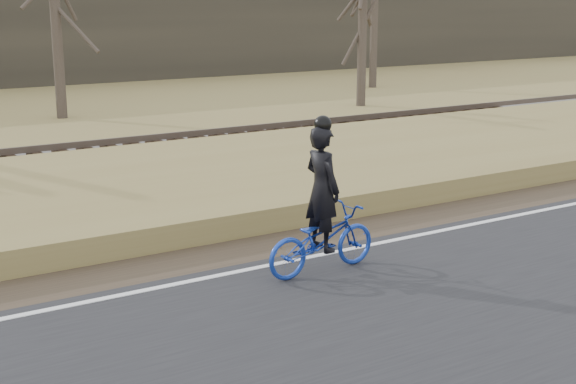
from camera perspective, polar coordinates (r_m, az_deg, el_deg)
ground at (r=11.12m, az=-14.60°, el=-8.38°), size 120.00×120.00×0.00m
edge_line at (r=11.28m, az=-14.93°, el=-7.73°), size 120.00×0.12×0.01m
shoulder at (r=12.20m, az=-16.34°, el=-6.40°), size 120.00×1.60×0.04m
embankment at (r=14.93m, az=-19.58°, el=-2.15°), size 120.00×5.00×0.44m
cyclist at (r=11.95m, az=2.42°, el=-2.22°), size 1.94×0.77×2.38m
bare_tree_center at (r=28.73m, az=-16.26°, el=12.78°), size 0.36×0.36×7.78m
bare_tree_right at (r=31.03m, az=5.31°, el=11.78°), size 0.36×0.36×6.16m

